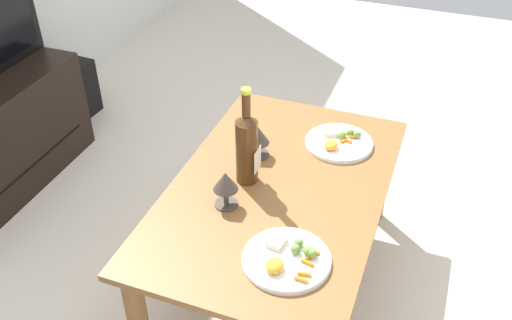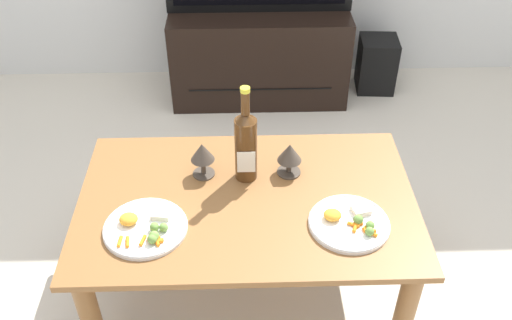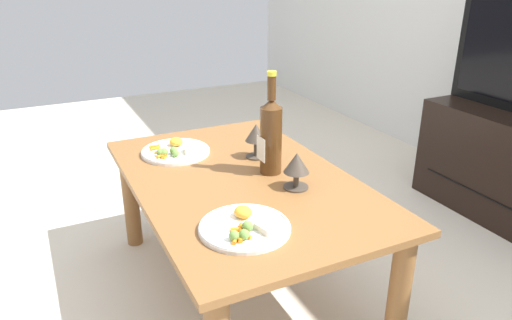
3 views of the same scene
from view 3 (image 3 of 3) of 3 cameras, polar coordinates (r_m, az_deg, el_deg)
The scene contains 7 objects.
ground_plane at distance 1.99m, azimuth -1.62°, elevation -15.00°, with size 6.40×6.40×0.00m, color beige.
dining_table at distance 1.77m, azimuth -1.76°, elevation -4.59°, with size 1.19×0.75×0.49m.
wine_bottle at distance 1.73m, azimuth 1.81°, elevation 3.14°, with size 0.08×0.08×0.38m.
goblet_left at distance 1.89m, azimuth 0.01°, elevation 3.04°, with size 0.09×0.09×0.14m.
goblet_right at distance 1.63m, azimuth 4.86°, elevation -0.60°, with size 0.09×0.09×0.13m.
dinner_plate_left at distance 1.98m, azimuth -9.63°, elevation 1.10°, with size 0.28×0.28×0.05m.
dinner_plate_right at distance 1.41m, azimuth -1.32°, elevation -7.95°, with size 0.27×0.27×0.04m.
Camera 3 is at (1.44, -0.64, 1.21)m, focal length 33.55 mm.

